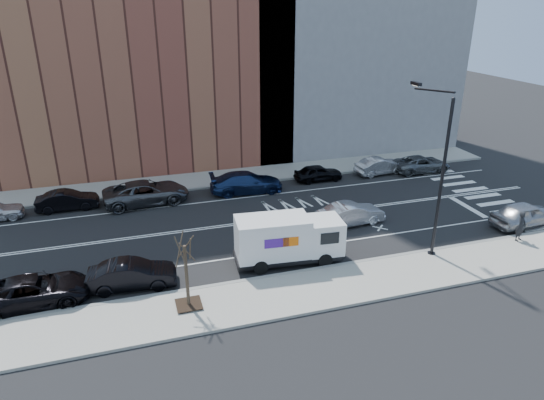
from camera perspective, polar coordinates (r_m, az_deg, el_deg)
ground at (r=32.38m, az=0.43°, el=-2.26°), size 120.00×120.00×0.00m
sidewalk_near at (r=25.13m, az=6.64°, el=-10.15°), size 44.00×3.60×0.15m
sidewalk_far at (r=40.21m, az=-3.39°, el=2.87°), size 44.00×3.60×0.15m
curb_near at (r=26.52m, az=5.08°, el=-8.15°), size 44.00×0.25×0.17m
curb_far at (r=38.56m, az=-2.73°, el=2.03°), size 44.00×0.25×0.17m
crosswalk at (r=39.89m, az=22.90°, el=0.79°), size 3.00×14.00×0.01m
road_markings at (r=32.38m, az=0.43°, el=-2.25°), size 40.00×8.60×0.01m
bldg_brick at (r=43.68m, az=-16.86°, el=18.25°), size 26.00×10.00×22.00m
bldg_concrete at (r=48.38m, az=9.04°, el=21.60°), size 20.00×10.00×26.00m
streetlight at (r=27.78m, az=18.90°, el=3.47°), size 0.44×4.02×9.34m
street_tree at (r=23.13m, az=-9.96°, el=-9.48°), size 1.20×1.20×3.75m
fedex_van at (r=26.67m, az=1.89°, el=-4.57°), size 6.14×2.56×2.73m
far_parked_b at (r=36.49m, az=-22.93°, el=-0.03°), size 4.14×1.46×1.36m
far_parked_c at (r=35.71m, az=-14.57°, el=0.86°), size 6.18×3.24×1.66m
far_parked_d at (r=36.66m, az=-3.04°, el=2.09°), size 5.62×2.60×1.59m
far_parked_e at (r=39.21m, az=5.46°, el=3.19°), size 3.89×1.59×1.32m
far_parked_f at (r=41.57m, az=12.59°, el=3.94°), size 4.41×1.93×1.41m
far_parked_g at (r=43.04m, az=17.14°, el=4.07°), size 4.98×2.45×1.36m
driving_sedan at (r=31.81m, az=9.29°, el=-1.62°), size 4.52×1.92×1.45m
near_parked_rear_a at (r=25.73m, az=-16.14°, el=-8.44°), size 4.51×1.91×1.45m
near_parked_rear_b at (r=26.12m, az=-26.14°, el=-9.55°), size 5.19×2.49×1.43m
near_parked_front at (r=35.15m, az=27.65°, el=-1.50°), size 4.83×2.23×1.60m
pedestrian at (r=32.49m, az=27.23°, el=-2.77°), size 0.78×0.65×1.83m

